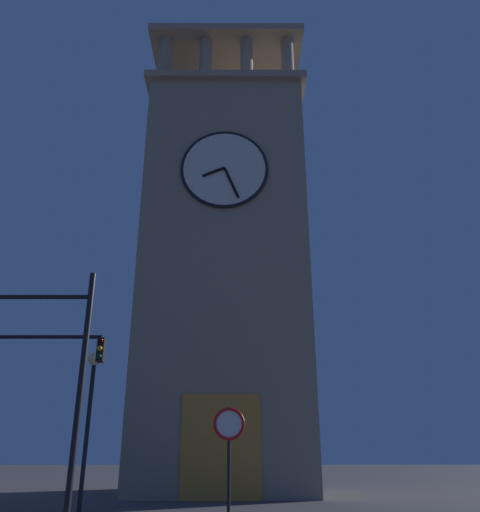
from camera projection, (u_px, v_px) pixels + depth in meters
ground_plane at (210, 498)px, 20.91m from camera, size 200.00×200.00×0.00m
clocktower at (226, 276)px, 27.71m from camera, size 8.58×9.38×26.80m
traffic_signal_mid at (23, 383)px, 15.80m from camera, size 3.72×0.41×5.47m
traffic_signal_far at (48, 356)px, 13.25m from camera, size 3.12×0.41×6.27m
street_lamp at (91, 396)px, 16.80m from camera, size 0.44×0.44×4.87m
no_horn_sign at (229, 433)px, 12.44m from camera, size 0.78×0.14×2.71m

